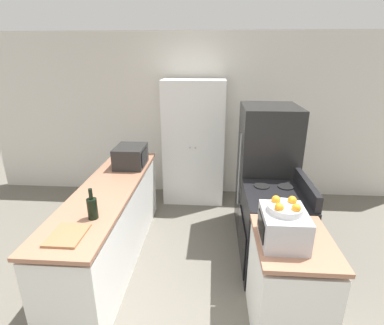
{
  "coord_description": "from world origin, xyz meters",
  "views": [
    {
      "loc": [
        0.23,
        -1.56,
        2.26
      ],
      "look_at": [
        0.0,
        1.78,
        1.05
      ],
      "focal_mm": 28.0,
      "sensor_mm": 36.0,
      "label": 1
    }
  ],
  "objects_px": {
    "microwave": "(131,156)",
    "fruit_bowl": "(285,207)",
    "refrigerator": "(265,171)",
    "stove": "(273,232)",
    "toaster_oven": "(283,227)",
    "pantry_cabinet": "(194,143)",
    "wine_bottle": "(92,208)"
  },
  "relations": [
    {
      "from": "microwave",
      "to": "fruit_bowl",
      "type": "xyz_separation_m",
      "value": [
        1.59,
        -1.55,
        0.16
      ]
    },
    {
      "from": "refrigerator",
      "to": "microwave",
      "type": "bearing_deg",
      "value": -176.83
    },
    {
      "from": "stove",
      "to": "refrigerator",
      "type": "relative_size",
      "value": 0.63
    },
    {
      "from": "stove",
      "to": "fruit_bowl",
      "type": "relative_size",
      "value": 4.1
    },
    {
      "from": "stove",
      "to": "fruit_bowl",
      "type": "xyz_separation_m",
      "value": [
        -0.13,
        -0.82,
        0.73
      ]
    },
    {
      "from": "toaster_oven",
      "to": "stove",
      "type": "bearing_deg",
      "value": 81.23
    },
    {
      "from": "refrigerator",
      "to": "fruit_bowl",
      "type": "height_order",
      "value": "refrigerator"
    },
    {
      "from": "pantry_cabinet",
      "to": "microwave",
      "type": "bearing_deg",
      "value": -128.62
    },
    {
      "from": "stove",
      "to": "toaster_oven",
      "type": "xyz_separation_m",
      "value": [
        -0.13,
        -0.83,
        0.57
      ]
    },
    {
      "from": "toaster_oven",
      "to": "fruit_bowl",
      "type": "relative_size",
      "value": 1.54
    },
    {
      "from": "refrigerator",
      "to": "stove",
      "type": "bearing_deg",
      "value": -91.2
    },
    {
      "from": "pantry_cabinet",
      "to": "wine_bottle",
      "type": "height_order",
      "value": "pantry_cabinet"
    },
    {
      "from": "pantry_cabinet",
      "to": "stove",
      "type": "height_order",
      "value": "pantry_cabinet"
    },
    {
      "from": "stove",
      "to": "microwave",
      "type": "relative_size",
      "value": 2.36
    },
    {
      "from": "wine_bottle",
      "to": "fruit_bowl",
      "type": "relative_size",
      "value": 1.1
    },
    {
      "from": "wine_bottle",
      "to": "toaster_oven",
      "type": "bearing_deg",
      "value": -8.48
    },
    {
      "from": "pantry_cabinet",
      "to": "wine_bottle",
      "type": "xyz_separation_m",
      "value": [
        -0.74,
        -2.26,
        0.05
      ]
    },
    {
      "from": "pantry_cabinet",
      "to": "fruit_bowl",
      "type": "bearing_deg",
      "value": -71.31
    },
    {
      "from": "wine_bottle",
      "to": "refrigerator",
      "type": "bearing_deg",
      "value": 39.42
    },
    {
      "from": "wine_bottle",
      "to": "toaster_oven",
      "type": "distance_m",
      "value": 1.6
    },
    {
      "from": "stove",
      "to": "wine_bottle",
      "type": "relative_size",
      "value": 3.75
    },
    {
      "from": "stove",
      "to": "microwave",
      "type": "distance_m",
      "value": 1.95
    },
    {
      "from": "stove",
      "to": "refrigerator",
      "type": "bearing_deg",
      "value": 88.8
    },
    {
      "from": "wine_bottle",
      "to": "fruit_bowl",
      "type": "height_order",
      "value": "fruit_bowl"
    },
    {
      "from": "pantry_cabinet",
      "to": "refrigerator",
      "type": "xyz_separation_m",
      "value": [
        0.98,
        -0.84,
        -0.12
      ]
    },
    {
      "from": "refrigerator",
      "to": "pantry_cabinet",
      "type": "bearing_deg",
      "value": 139.42
    },
    {
      "from": "refrigerator",
      "to": "fruit_bowl",
      "type": "relative_size",
      "value": 6.5
    },
    {
      "from": "refrigerator",
      "to": "toaster_oven",
      "type": "xyz_separation_m",
      "value": [
        -0.14,
        -1.65,
        0.19
      ]
    },
    {
      "from": "wine_bottle",
      "to": "fruit_bowl",
      "type": "distance_m",
      "value": 1.61
    },
    {
      "from": "refrigerator",
      "to": "wine_bottle",
      "type": "bearing_deg",
      "value": -140.58
    },
    {
      "from": "pantry_cabinet",
      "to": "microwave",
      "type": "xyz_separation_m",
      "value": [
        -0.75,
        -0.94,
        0.07
      ]
    },
    {
      "from": "wine_bottle",
      "to": "toaster_oven",
      "type": "relative_size",
      "value": 0.71
    }
  ]
}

